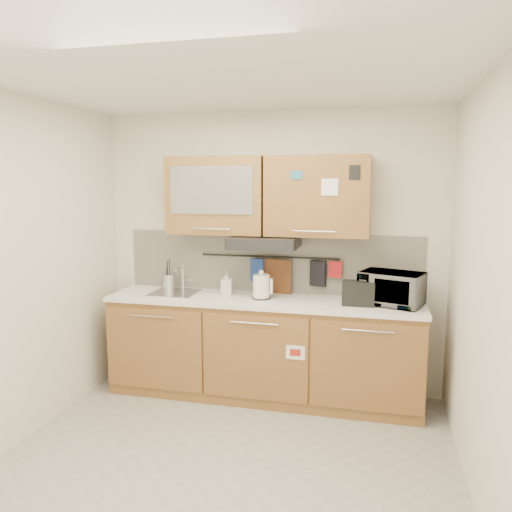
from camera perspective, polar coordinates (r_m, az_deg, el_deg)
The scene contains 21 objects.
floor at distance 3.76m, azimuth -3.64°, elevation -22.83°, with size 3.20×3.20×0.00m, color #9E9993.
ceiling at distance 3.28m, azimuth -4.09°, elevation 19.85°, with size 3.20×3.20×0.00m, color white.
wall_back at distance 4.71m, azimuth 1.63°, elevation 0.49°, with size 3.20×3.20×0.00m, color silver.
wall_left at distance 4.05m, azimuth -25.98°, elevation -1.66°, with size 3.00×3.00×0.00m, color silver.
wall_right at distance 3.19m, azimuth 24.76°, elevation -4.08°, with size 3.00×3.00×0.00m, color silver.
base_cabinet at distance 4.63m, azimuth 0.78°, elevation -11.06°, with size 2.80×0.64×0.88m.
countertop at distance 4.49m, azimuth 0.78°, elevation -5.10°, with size 2.82×0.62×0.04m, color white.
backsplash at distance 4.71m, azimuth 1.60°, elevation -0.73°, with size 2.80×0.02×0.56m, color silver.
upper_cabinets at distance 4.50m, azimuth 1.13°, elevation 6.90°, with size 1.82×0.37×0.70m.
range_hood at distance 4.45m, azimuth 0.97°, elevation 1.59°, with size 0.60×0.46×0.10m, color black.
sink at distance 4.76m, azimuth -9.21°, elevation -4.14°, with size 0.42×0.40×0.26m.
utensil_rail at distance 4.67m, azimuth 1.50°, elevation -0.08°, with size 0.02×0.02×1.30m, color black.
utensil_crock at distance 4.92m, azimuth -9.91°, elevation -2.87°, with size 0.15×0.15×0.29m.
kettle at distance 4.45m, azimuth 0.64°, elevation -3.59°, with size 0.19×0.17×0.26m.
toaster at distance 4.31m, azimuth 11.62°, elevation -4.16°, with size 0.27×0.16×0.20m.
microwave at distance 4.39m, azimuth 15.22°, elevation -3.59°, with size 0.50×0.34×0.28m, color #999999.
soap_bottle at distance 4.62m, azimuth -3.38°, elevation -3.08°, with size 0.10×0.10×0.22m, color #999999.
cutting_board at distance 4.68m, azimuth 2.19°, elevation -2.76°, with size 0.32×0.02×0.39m, color brown.
oven_mitt at distance 4.70m, azimuth 0.15°, elevation -1.60°, with size 0.13×0.03×0.22m, color #214099.
dark_pouch at distance 4.60m, azimuth 7.10°, elevation -1.99°, with size 0.15×0.04×0.23m, color black.
pot_holder at distance 4.58m, azimuth 9.06°, elevation -1.54°, with size 0.12×0.02×0.15m, color #B3171E.
Camera 1 is at (0.97, -3.06, 1.95)m, focal length 35.00 mm.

